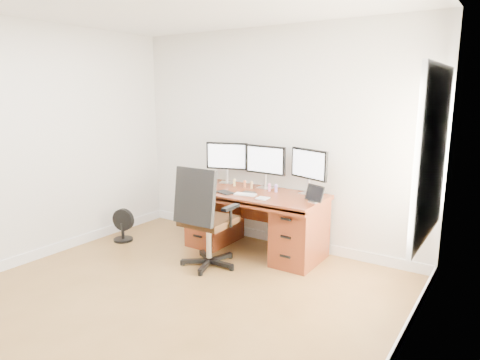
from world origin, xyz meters
The scene contains 20 objects.
ground centered at (0.00, 0.00, 0.00)m, with size 4.50×4.50×0.00m, color brown.
back_wall centered at (0.00, 2.25, 1.35)m, with size 4.00×0.10×2.70m, color silver.
right_wall centered at (2.00, 0.11, 1.35)m, with size 0.10×4.50×2.70m.
desk centered at (0.00, 1.83, 0.40)m, with size 1.70×0.80×0.75m.
office_chair centered at (-0.20, 1.13, 0.38)m, with size 0.65×0.62×1.14m.
floor_fan centered at (-1.64, 1.19, 0.21)m, with size 0.30×0.25×0.43m.
monitor_left centered at (-0.58, 2.07, 1.09)m, with size 0.53×0.20×0.53m.
monitor_center centered at (0.00, 2.07, 1.09)m, with size 0.55×0.15×0.53m.
monitor_right centered at (0.58, 2.07, 1.09)m, with size 0.53×0.23×0.53m.
tablet_left centered at (-0.79, 1.75, 0.84)m, with size 0.25×0.15×0.19m.
tablet_right centered at (0.79, 1.75, 0.84)m, with size 0.25×0.15×0.19m.
keyboard centered at (-0.01, 1.63, 0.76)m, with size 0.25×0.11×0.01m, color white.
trackpad centered at (0.25, 1.59, 0.76)m, with size 0.13×0.13×0.01m, color silver.
drawing_tablet centered at (-0.27, 1.59, 0.76)m, with size 0.23×0.14×0.01m, color black.
phone centered at (-0.04, 1.75, 0.76)m, with size 0.14×0.07×0.01m, color black.
figurine_yellow centered at (-0.38, 1.95, 0.80)m, with size 0.04×0.04×0.10m.
figurine_orange centered at (-0.22, 1.95, 0.80)m, with size 0.04×0.04×0.10m.
figurine_brown centered at (-0.13, 1.95, 0.80)m, with size 0.04×0.04×0.10m.
figurine_pink centered at (0.13, 1.95, 0.80)m, with size 0.04×0.04×0.10m.
figurine_purple centered at (0.22, 1.95, 0.80)m, with size 0.04×0.04×0.10m.
Camera 1 is at (2.59, -2.43, 1.92)m, focal length 32.00 mm.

